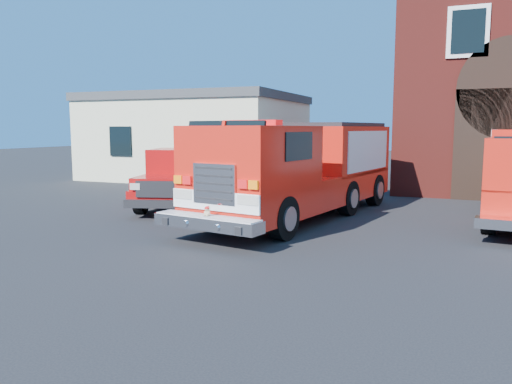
% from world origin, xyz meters
% --- Properties ---
extents(ground, '(100.00, 100.00, 0.00)m').
position_xyz_m(ground, '(0.00, 0.00, 0.00)').
color(ground, black).
rests_on(ground, ground).
extents(side_building, '(10.20, 8.20, 4.35)m').
position_xyz_m(side_building, '(-9.00, 13.00, 2.20)').
color(side_building, '#EAEAC4').
rests_on(side_building, ground).
extents(fire_engine, '(4.15, 9.43, 2.81)m').
position_xyz_m(fire_engine, '(-0.35, 3.39, 1.45)').
color(fire_engine, black).
rests_on(fire_engine, ground).
extents(pickup_truck, '(3.70, 6.25, 1.93)m').
position_xyz_m(pickup_truck, '(-4.75, 4.09, 0.91)').
color(pickup_truck, black).
rests_on(pickup_truck, ground).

